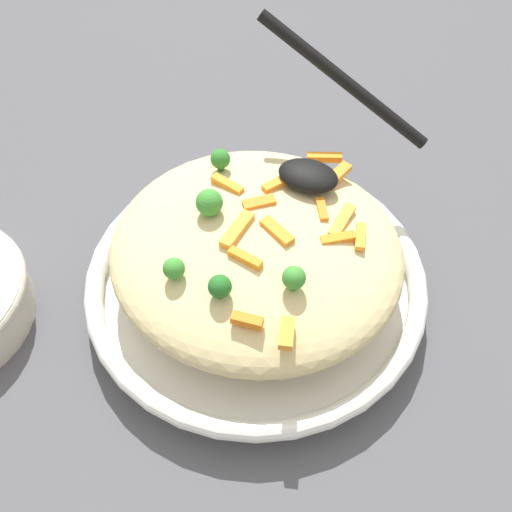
% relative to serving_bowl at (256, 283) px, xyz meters
% --- Properties ---
extents(ground_plane, '(2.40, 2.40, 0.00)m').
position_rel_serving_bowl_xyz_m(ground_plane, '(0.00, 0.00, -0.02)').
color(ground_plane, '#4C4C51').
extents(serving_bowl, '(0.33, 0.33, 0.04)m').
position_rel_serving_bowl_xyz_m(serving_bowl, '(0.00, 0.00, 0.00)').
color(serving_bowl, white).
rests_on(serving_bowl, ground_plane).
extents(pasta_mound, '(0.27, 0.25, 0.07)m').
position_rel_serving_bowl_xyz_m(pasta_mound, '(0.00, 0.00, 0.05)').
color(pasta_mound, '#DBC689').
rests_on(pasta_mound, serving_bowl).
extents(carrot_piece_0, '(0.03, 0.03, 0.01)m').
position_rel_serving_bowl_xyz_m(carrot_piece_0, '(0.01, -0.03, 0.08)').
color(carrot_piece_0, orange).
rests_on(carrot_piece_0, pasta_mound).
extents(carrot_piece_1, '(0.03, 0.01, 0.01)m').
position_rel_serving_bowl_xyz_m(carrot_piece_1, '(-0.03, 0.09, 0.08)').
color(carrot_piece_1, orange).
rests_on(carrot_piece_1, pasta_mound).
extents(carrot_piece_2, '(0.03, 0.01, 0.01)m').
position_rel_serving_bowl_xyz_m(carrot_piece_2, '(-0.01, 0.04, 0.08)').
color(carrot_piece_2, orange).
rests_on(carrot_piece_2, pasta_mound).
extents(carrot_piece_3, '(0.01, 0.03, 0.01)m').
position_rel_serving_bowl_xyz_m(carrot_piece_3, '(-0.09, -0.03, 0.08)').
color(carrot_piece_3, orange).
rests_on(carrot_piece_3, pasta_mound).
extents(carrot_piece_4, '(0.03, 0.02, 0.01)m').
position_rel_serving_bowl_xyz_m(carrot_piece_4, '(0.04, -0.04, 0.08)').
color(carrot_piece_4, orange).
rests_on(carrot_piece_4, pasta_mound).
extents(carrot_piece_5, '(0.02, 0.04, 0.01)m').
position_rel_serving_bowl_xyz_m(carrot_piece_5, '(0.01, 0.01, 0.09)').
color(carrot_piece_5, orange).
rests_on(carrot_piece_5, pasta_mound).
extents(carrot_piece_6, '(0.04, 0.03, 0.01)m').
position_rel_serving_bowl_xyz_m(carrot_piece_6, '(-0.02, -0.00, 0.09)').
color(carrot_piece_6, orange).
rests_on(carrot_piece_6, pasta_mound).
extents(carrot_piece_7, '(0.03, 0.02, 0.01)m').
position_rel_serving_bowl_xyz_m(carrot_piece_7, '(-0.07, -0.02, 0.08)').
color(carrot_piece_7, orange).
rests_on(carrot_piece_7, pasta_mound).
extents(carrot_piece_8, '(0.02, 0.03, 0.01)m').
position_rel_serving_bowl_xyz_m(carrot_piece_8, '(-0.05, -0.04, 0.08)').
color(carrot_piece_8, orange).
rests_on(carrot_piece_8, pasta_mound).
extents(carrot_piece_9, '(0.02, 0.03, 0.01)m').
position_rel_serving_bowl_xyz_m(carrot_piece_9, '(-0.06, 0.09, 0.08)').
color(carrot_piece_9, orange).
rests_on(carrot_piece_9, pasta_mound).
extents(carrot_piece_10, '(0.02, 0.04, 0.01)m').
position_rel_serving_bowl_xyz_m(carrot_piece_10, '(-0.04, -0.09, 0.08)').
color(carrot_piece_10, orange).
rests_on(carrot_piece_10, pasta_mound).
extents(carrot_piece_11, '(0.03, 0.02, 0.01)m').
position_rel_serving_bowl_xyz_m(carrot_piece_11, '(-0.03, -0.11, 0.08)').
color(carrot_piece_11, orange).
rests_on(carrot_piece_11, pasta_mound).
extents(carrot_piece_12, '(0.03, 0.03, 0.01)m').
position_rel_serving_bowl_xyz_m(carrot_piece_12, '(0.00, -0.06, 0.08)').
color(carrot_piece_12, orange).
rests_on(carrot_piece_12, pasta_mound).
extents(carrot_piece_13, '(0.01, 0.04, 0.01)m').
position_rel_serving_bowl_xyz_m(carrot_piece_13, '(-0.07, -0.04, 0.08)').
color(carrot_piece_13, orange).
rests_on(carrot_piece_13, pasta_mound).
extents(broccoli_floret_0, '(0.02, 0.02, 0.02)m').
position_rel_serving_bowl_xyz_m(broccoli_floret_0, '(0.04, 0.07, 0.09)').
color(broccoli_floret_0, '#377928').
rests_on(broccoli_floret_0, pasta_mound).
extents(broccoli_floret_1, '(0.02, 0.02, 0.02)m').
position_rel_serving_bowl_xyz_m(broccoli_floret_1, '(-0.00, 0.07, 0.09)').
color(broccoli_floret_1, '#205B1C').
rests_on(broccoli_floret_1, pasta_mound).
extents(broccoli_floret_2, '(0.02, 0.02, 0.02)m').
position_rel_serving_bowl_xyz_m(broccoli_floret_2, '(-0.05, 0.05, 0.09)').
color(broccoli_floret_2, '#377928').
rests_on(broccoli_floret_2, pasta_mound).
extents(broccoli_floret_3, '(0.02, 0.02, 0.02)m').
position_rel_serving_bowl_xyz_m(broccoli_floret_3, '(0.06, -0.06, 0.09)').
color(broccoli_floret_3, '#296820').
rests_on(broccoli_floret_3, pasta_mound).
extents(broccoli_floret_4, '(0.02, 0.02, 0.03)m').
position_rel_serving_bowl_xyz_m(broccoli_floret_4, '(0.04, -0.00, 0.09)').
color(broccoli_floret_4, '#377928').
rests_on(broccoli_floret_4, pasta_mound).
extents(serving_spoon, '(0.18, 0.11, 0.11)m').
position_rel_serving_bowl_xyz_m(serving_spoon, '(-0.02, -0.10, 0.11)').
color(serving_spoon, black).
rests_on(serving_spoon, pasta_mound).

